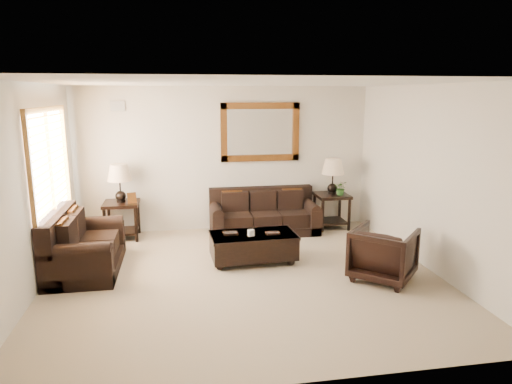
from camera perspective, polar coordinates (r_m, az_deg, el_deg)
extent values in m
cube|color=gray|center=(6.62, -1.44, -10.58)|extent=(5.50, 5.00, 0.01)
cube|color=white|center=(6.10, -1.58, 13.50)|extent=(5.50, 5.00, 0.01)
cube|color=beige|center=(8.67, -3.90, 4.14)|extent=(5.50, 0.01, 2.70)
cube|color=beige|center=(3.84, 3.91, -6.21)|extent=(5.50, 0.01, 2.70)
cube|color=beige|center=(6.44, -26.52, 0.06)|extent=(0.01, 5.00, 2.70)
cube|color=beige|center=(7.14, 20.89, 1.63)|extent=(0.01, 5.00, 2.70)
cube|color=white|center=(7.25, -24.57, 3.08)|extent=(0.01, 1.80, 1.50)
cube|color=brown|center=(7.18, -24.86, 9.33)|extent=(0.06, 1.96, 0.08)
cube|color=brown|center=(7.40, -23.77, -2.95)|extent=(0.06, 1.96, 0.08)
cube|color=brown|center=(6.35, -26.36, 1.76)|extent=(0.06, 0.08, 1.50)
cube|color=brown|center=(8.15, -22.70, 4.13)|extent=(0.06, 0.08, 1.50)
cube|color=brown|center=(7.24, -24.30, 3.09)|extent=(0.05, 0.05, 1.50)
cube|color=#552A11|center=(8.67, 0.54, 7.49)|extent=(1.50, 0.06, 1.10)
cube|color=white|center=(8.69, 0.52, 7.50)|extent=(1.26, 0.01, 0.86)
cube|color=#999999|center=(8.58, -16.92, 10.27)|extent=(0.25, 0.02, 0.18)
cube|color=black|center=(8.60, 1.01, -4.56)|extent=(1.99, 0.86, 0.16)
cube|color=black|center=(8.78, 0.62, -0.65)|extent=(1.99, 0.20, 0.41)
cube|color=black|center=(8.45, -2.50, -3.45)|extent=(0.51, 0.70, 0.24)
cube|color=black|center=(8.53, 1.04, -3.29)|extent=(0.51, 0.70, 0.24)
cube|color=black|center=(8.64, 4.50, -3.12)|extent=(0.51, 0.70, 0.24)
cube|color=black|center=(8.44, -4.97, -3.82)|extent=(0.20, 0.86, 0.48)
cylinder|color=black|center=(8.38, -5.00, -2.24)|extent=(0.20, 0.84, 0.20)
cube|color=black|center=(8.76, 6.78, -3.26)|extent=(0.20, 0.86, 0.48)
cylinder|color=black|center=(8.70, 6.82, -1.74)|extent=(0.20, 0.84, 0.20)
cube|color=#562A0B|center=(8.53, -2.99, -1.07)|extent=(0.38, 0.17, 0.39)
cube|color=#562A0B|center=(8.74, 4.55, -0.77)|extent=(0.38, 0.17, 0.39)
cube|color=black|center=(7.27, -20.36, -8.48)|extent=(0.94, 1.59, 0.18)
cube|color=black|center=(7.17, -23.55, -4.13)|extent=(0.22, 1.59, 0.45)
cube|color=black|center=(6.92, -20.75, -7.57)|extent=(0.77, 0.55, 0.27)
cube|color=black|center=(7.46, -19.94, -6.10)|extent=(0.77, 0.55, 0.27)
cube|color=black|center=(6.58, -21.53, -9.13)|extent=(0.94, 0.22, 0.53)
cylinder|color=black|center=(6.49, -21.71, -6.96)|extent=(0.92, 0.22, 0.22)
cube|color=black|center=(7.85, -19.57, -5.55)|extent=(0.94, 0.22, 0.53)
cylinder|color=black|center=(7.78, -19.70, -3.70)|extent=(0.92, 0.22, 0.22)
cube|color=#562A0B|center=(6.81, -22.70, -4.92)|extent=(0.18, 0.42, 0.43)
cube|color=#562A0B|center=(7.45, -21.58, -3.42)|extent=(0.18, 0.42, 0.43)
cube|color=black|center=(8.47, -16.50, -1.40)|extent=(0.61, 0.61, 0.06)
cube|color=black|center=(8.60, -16.30, -4.69)|extent=(0.52, 0.52, 0.03)
cylinder|color=black|center=(8.34, -18.36, -4.11)|extent=(0.06, 0.06, 0.61)
cylinder|color=black|center=(8.28, -14.76, -4.02)|extent=(0.06, 0.06, 0.61)
cylinder|color=black|center=(8.84, -17.87, -3.17)|extent=(0.06, 0.06, 0.61)
cylinder|color=black|center=(8.78, -14.48, -3.07)|extent=(0.06, 0.06, 0.61)
sphere|color=black|center=(8.44, -16.56, -0.48)|extent=(0.19, 0.19, 0.19)
cylinder|color=black|center=(8.40, -16.64, 0.86)|extent=(0.03, 0.03, 0.40)
cone|color=#D2B28C|center=(8.37, -16.73, 2.36)|extent=(0.42, 0.42, 0.29)
cube|color=#552A11|center=(8.32, -15.26, -0.71)|extent=(0.17, 0.11, 0.19)
cube|color=black|center=(8.90, 9.48, -0.42)|extent=(0.61, 0.61, 0.06)
cube|color=black|center=(9.02, 9.37, -3.58)|extent=(0.52, 0.52, 0.03)
cylinder|color=black|center=(8.65, 8.33, -3.03)|extent=(0.06, 0.06, 0.61)
cylinder|color=black|center=(8.83, 11.58, -2.85)|extent=(0.06, 0.06, 0.61)
cylinder|color=black|center=(9.14, 7.31, -2.18)|extent=(0.06, 0.06, 0.61)
cylinder|color=black|center=(9.30, 10.41, -2.03)|extent=(0.06, 0.06, 0.61)
sphere|color=black|center=(8.87, 9.51, 0.46)|extent=(0.19, 0.19, 0.19)
cylinder|color=black|center=(8.83, 9.56, 1.74)|extent=(0.03, 0.03, 0.40)
cone|color=#D2B28C|center=(8.79, 9.61, 3.17)|extent=(0.42, 0.42, 0.29)
sphere|color=black|center=(6.89, -4.55, -9.25)|extent=(0.12, 0.12, 0.12)
sphere|color=black|center=(7.06, 4.40, -8.70)|extent=(0.12, 0.12, 0.12)
sphere|color=black|center=(7.35, -4.91, -7.85)|extent=(0.12, 0.12, 0.12)
sphere|color=black|center=(7.51, 3.47, -7.38)|extent=(0.12, 0.12, 0.12)
cube|color=black|center=(7.11, -0.36, -6.66)|extent=(1.32, 0.75, 0.36)
cube|color=black|center=(7.05, -0.36, -5.42)|extent=(1.34, 0.76, 0.04)
cube|color=black|center=(7.05, -3.22, -5.17)|extent=(0.22, 0.16, 0.03)
cube|color=black|center=(7.05, 2.10, -5.17)|extent=(0.20, 0.15, 0.02)
cube|color=white|center=(6.93, -0.63, -5.14)|extent=(0.10, 0.08, 0.10)
imported|color=black|center=(6.65, 15.66, -7.17)|extent=(1.09, 1.09, 0.82)
imported|color=#28501B|center=(8.81, 10.57, 0.31)|extent=(0.33, 0.35, 0.21)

